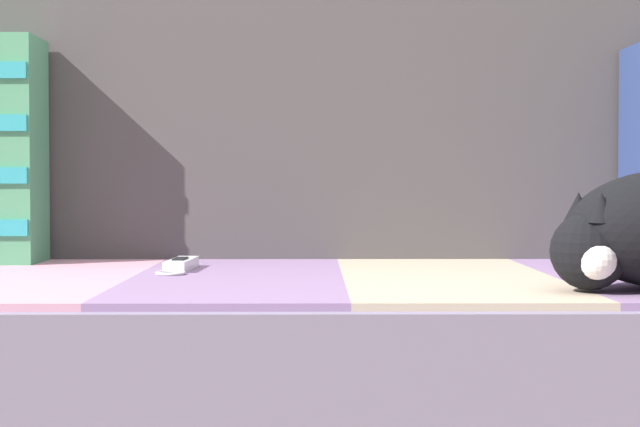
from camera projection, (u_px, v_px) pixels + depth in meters
name	position (u px, v px, depth m)	size (l,w,h in m)	color
couch	(342.00, 404.00, 1.60)	(2.11, 0.87, 0.42)	gray
sofa_backrest	(336.00, 131.00, 1.95)	(2.07, 0.14, 0.50)	#474242
game_remote_far	(181.00, 265.00, 1.66)	(0.05, 0.19, 0.02)	white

